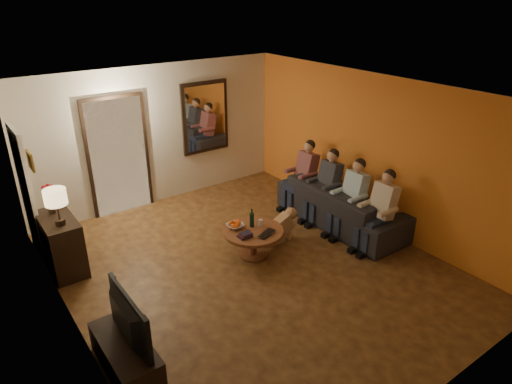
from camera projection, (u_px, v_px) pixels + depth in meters
floor at (252, 267)px, 6.82m from camera, size 5.00×6.00×0.01m
ceiling at (251, 94)px, 5.75m from camera, size 5.00×6.00×0.01m
back_wall at (158, 136)px, 8.50m from camera, size 5.00×0.02×2.60m
front_wall at (445, 297)px, 4.08m from camera, size 5.00×0.02×2.60m
left_wall at (64, 243)px, 4.95m from camera, size 0.02×6.00×2.60m
right_wall at (373, 153)px, 7.63m from camera, size 0.02×6.00×2.60m
orange_accent at (372, 153)px, 7.62m from camera, size 0.01×6.00×2.60m
kitchen_doorway at (119, 157)px, 8.16m from camera, size 1.00×0.06×2.10m
door_trim at (119, 157)px, 8.15m from camera, size 1.12×0.04×2.22m
fridge_glimpse at (133, 162)px, 8.36m from camera, size 0.45×0.03×1.70m
mirror_frame at (205, 117)px, 8.93m from camera, size 1.00×0.05×1.40m
mirror_glass at (206, 118)px, 8.90m from camera, size 0.86×0.02×1.26m
white_door at (27, 194)px, 6.78m from camera, size 0.06×0.85×2.04m
framed_art at (30, 161)px, 5.70m from camera, size 0.03×0.28×0.24m
art_canvas at (31, 160)px, 5.71m from camera, size 0.01×0.22×0.18m
dresser at (62, 244)px, 6.64m from camera, size 0.45×0.94×0.83m
table_lamp at (57, 207)px, 6.19m from camera, size 0.30×0.30×0.54m
flower_vase at (50, 199)px, 6.54m from camera, size 0.14×0.14×0.44m
tv_stand at (126, 355)px, 4.95m from camera, size 0.45×1.09×0.36m
tv at (121, 321)px, 4.76m from camera, size 1.00×0.13×0.58m
sofa at (342, 205)px, 7.96m from camera, size 2.47×1.00×0.72m
person_a at (380, 213)px, 7.14m from camera, size 0.60×0.40×1.20m
person_b at (352, 200)px, 7.58m from camera, size 0.60×0.40×1.20m
person_c at (326, 188)px, 8.02m from camera, size 0.60×0.40×1.20m
person_d at (304, 177)px, 8.47m from camera, size 0.60×0.40×1.20m
dog at (280, 226)px, 7.43m from camera, size 0.57×0.26×0.56m
coffee_table at (253, 243)px, 7.04m from camera, size 1.02×1.02×0.45m
bowl at (235, 226)px, 7.00m from camera, size 0.26×0.26×0.06m
oranges at (235, 222)px, 6.97m from camera, size 0.20×0.20×0.08m
wine_bottle at (252, 218)px, 6.99m from camera, size 0.07×0.07×0.31m
wine_glass at (261, 223)px, 7.06m from camera, size 0.06×0.06×0.10m
book_stack at (245, 235)px, 6.74m from camera, size 0.20×0.15×0.07m
laptop at (269, 235)px, 6.79m from camera, size 0.38×0.32×0.03m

